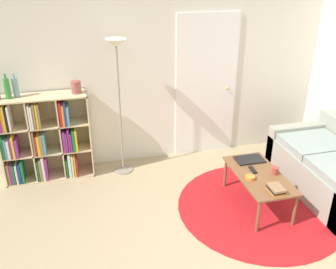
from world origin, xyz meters
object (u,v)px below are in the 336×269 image
at_px(coffee_table, 259,177).
at_px(laptop, 249,160).
at_px(bookshelf, 42,139).
at_px(bottle_middle, 7,88).
at_px(floor_lamp, 117,67).
at_px(bowl, 250,178).
at_px(vase_on_shelf, 76,87).
at_px(cup, 275,171).
at_px(bottle_right, 16,87).
at_px(couch, 336,169).

xyz_separation_m(coffee_table, laptop, (0.03, 0.32, 0.05)).
relative_size(bookshelf, coffee_table, 1.14).
relative_size(laptop, bottle_middle, 1.13).
relative_size(floor_lamp, bottle_middle, 5.96).
relative_size(coffee_table, bottle_middle, 3.28).
relative_size(floor_lamp, bowl, 16.70).
relative_size(bowl, vase_on_shelf, 0.70).
distance_m(bookshelf, bottle_middle, 0.76).
xyz_separation_m(coffee_table, vase_on_shelf, (-1.92, 1.26, 0.83)).
distance_m(cup, bottle_middle, 3.25).
bearing_deg(cup, coffee_table, 167.28).
relative_size(bookshelf, bowl, 10.54).
distance_m(bowl, vase_on_shelf, 2.34).
distance_m(cup, vase_on_shelf, 2.57).
relative_size(bottle_middle, bottle_right, 1.04).
bearing_deg(couch, cup, -173.92).
xyz_separation_m(cup, bottle_middle, (-2.87, 1.29, 0.80)).
bearing_deg(coffee_table, bookshelf, 152.44).
bearing_deg(laptop, bowl, -114.49).
bearing_deg(coffee_table, floor_lamp, 140.41).
bearing_deg(vase_on_shelf, bowl, -36.83).
relative_size(couch, cup, 18.27).
distance_m(couch, bottle_middle, 4.08).
bearing_deg(bowl, laptop, 65.51).
height_order(bookshelf, couch, bookshelf).
distance_m(floor_lamp, vase_on_shelf, 0.57).
height_order(bottle_middle, vase_on_shelf, bottle_middle).
height_order(coffee_table, bottle_right, bottle_right).
bearing_deg(bottle_right, bottle_middle, -158.61).
bearing_deg(bookshelf, cup, -26.67).
relative_size(floor_lamp, bottle_right, 6.20).
distance_m(floor_lamp, coffee_table, 2.12).
xyz_separation_m(cup, vase_on_shelf, (-2.09, 1.30, 0.75)).
relative_size(coffee_table, bottle_right, 3.42).
distance_m(bookshelf, cup, 2.89).
height_order(floor_lamp, laptop, floor_lamp).
distance_m(coffee_table, bowl, 0.17).
bearing_deg(bookshelf, bottle_middle, -179.01).
xyz_separation_m(bookshelf, bottle_middle, (-0.29, -0.01, 0.70)).
xyz_separation_m(bookshelf, couch, (3.48, -1.20, -0.26)).
bearing_deg(bowl, cup, 5.37).
relative_size(laptop, vase_on_shelf, 2.22).
relative_size(coffee_table, vase_on_shelf, 6.42).
bearing_deg(floor_lamp, vase_on_shelf, 169.52).
bearing_deg(vase_on_shelf, couch, -21.87).
bearing_deg(coffee_table, cup, -12.72).
bearing_deg(vase_on_shelf, coffee_table, -33.27).
height_order(bookshelf, coffee_table, bookshelf).
distance_m(couch, bottle_right, 4.01).
bearing_deg(vase_on_shelf, bottle_right, 177.61).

